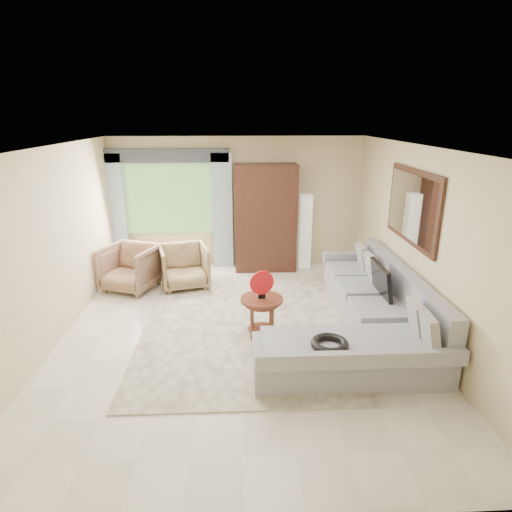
{
  "coord_description": "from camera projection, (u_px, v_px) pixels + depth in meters",
  "views": [
    {
      "loc": [
        -0.03,
        -5.49,
        2.99
      ],
      "look_at": [
        0.25,
        0.35,
        1.05
      ],
      "focal_mm": 30.0,
      "sensor_mm": 36.0,
      "label": 1
    }
  ],
  "objects": [
    {
      "name": "ground",
      "position": [
        240.0,
        333.0,
        6.15
      ],
      "size": [
        6.0,
        6.0,
        0.0
      ],
      "primitive_type": "plane",
      "color": "silver",
      "rests_on": "ground"
    },
    {
      "name": "area_rug",
      "position": [
        246.0,
        324.0,
        6.41
      ],
      "size": [
        3.01,
        4.01,
        0.02
      ],
      "primitive_type": "cube",
      "rotation": [
        0.0,
        0.0,
        -0.0
      ],
      "color": "beige",
      "rests_on": "ground"
    },
    {
      "name": "sectional_sofa",
      "position": [
        367.0,
        318.0,
        5.97
      ],
      "size": [
        2.3,
        3.46,
        0.9
      ],
      "color": "#9A9CA2",
      "rests_on": "ground"
    },
    {
      "name": "tv_screen",
      "position": [
        381.0,
        280.0,
        6.16
      ],
      "size": [
        0.14,
        0.74,
        0.48
      ],
      "primitive_type": "cube",
      "rotation": [
        0.0,
        -0.17,
        0.0
      ],
      "color": "black",
      "rests_on": "sectional_sofa"
    },
    {
      "name": "garden_hose",
      "position": [
        330.0,
        344.0,
        4.79
      ],
      "size": [
        0.43,
        0.43,
        0.09
      ],
      "primitive_type": "torus",
      "color": "black",
      "rests_on": "sectional_sofa"
    },
    {
      "name": "coffee_table",
      "position": [
        262.0,
        317.0,
        5.96
      ],
      "size": [
        0.59,
        0.59,
        0.59
      ],
      "rotation": [
        0.0,
        0.0,
        -0.23
      ],
      "color": "#4B2014",
      "rests_on": "ground"
    },
    {
      "name": "red_disc",
      "position": [
        262.0,
        283.0,
        5.8
      ],
      "size": [
        0.34,
        0.11,
        0.34
      ],
      "primitive_type": "cylinder",
      "rotation": [
        1.57,
        0.0,
        0.25
      ],
      "color": "red",
      "rests_on": "coffee_table"
    },
    {
      "name": "armchair_left",
      "position": [
        130.0,
        268.0,
        7.59
      ],
      "size": [
        1.12,
        1.13,
        0.8
      ],
      "primitive_type": "imported",
      "rotation": [
        0.0,
        0.0,
        -0.37
      ],
      "color": "#986C53",
      "rests_on": "ground"
    },
    {
      "name": "armchair_right",
      "position": [
        184.0,
        266.0,
        7.71
      ],
      "size": [
        1.01,
        1.02,
        0.77
      ],
      "primitive_type": "imported",
      "rotation": [
        0.0,
        0.0,
        0.26
      ],
      "color": "#937450",
      "rests_on": "ground"
    },
    {
      "name": "potted_plant",
      "position": [
        135.0,
        255.0,
        8.63
      ],
      "size": [
        0.55,
        0.49,
        0.57
      ],
      "primitive_type": "imported",
      "rotation": [
        0.0,
        0.0,
        -0.08
      ],
      "color": "#999999",
      "rests_on": "ground"
    },
    {
      "name": "armoire",
      "position": [
        266.0,
        218.0,
        8.42
      ],
      "size": [
        1.2,
        0.55,
        2.1
      ],
      "primitive_type": "cube",
      "color": "black",
      "rests_on": "ground"
    },
    {
      "name": "floor_lamp",
      "position": [
        305.0,
        231.0,
        8.61
      ],
      "size": [
        0.24,
        0.24,
        1.5
      ],
      "primitive_type": "cube",
      "color": "silver",
      "rests_on": "ground"
    },
    {
      "name": "window",
      "position": [
        169.0,
        199.0,
        8.46
      ],
      "size": [
        1.8,
        0.04,
        1.4
      ],
      "primitive_type": "cube",
      "color": "#669E59",
      "rests_on": "wall_back"
    },
    {
      "name": "curtain_left",
      "position": [
        116.0,
        213.0,
        8.41
      ],
      "size": [
        0.4,
        0.08,
        2.3
      ],
      "primitive_type": "cube",
      "color": "#9EB7CC",
      "rests_on": "ground"
    },
    {
      "name": "curtain_right",
      "position": [
        222.0,
        212.0,
        8.5
      ],
      "size": [
        0.4,
        0.08,
        2.3
      ],
      "primitive_type": "cube",
      "color": "#9EB7CC",
      "rests_on": "ground"
    },
    {
      "name": "valance",
      "position": [
        166.0,
        155.0,
        8.13
      ],
      "size": [
        2.4,
        0.12,
        0.26
      ],
      "primitive_type": "cube",
      "color": "#1E232D",
      "rests_on": "wall_back"
    },
    {
      "name": "wall_mirror",
      "position": [
        412.0,
        207.0,
        6.04
      ],
      "size": [
        0.05,
        1.7,
        1.05
      ],
      "color": "black",
      "rests_on": "wall_right"
    }
  ]
}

